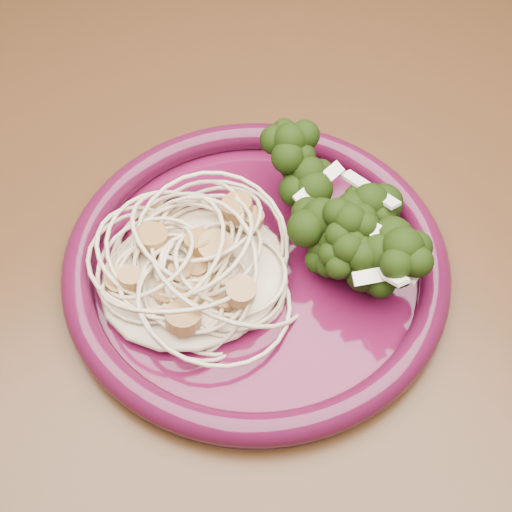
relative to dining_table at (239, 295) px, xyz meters
The scene contains 6 objects.
dining_table is the anchor object (origin of this frame).
dinner_plate 0.12m from the dining_table, 101.14° to the right, with size 0.36×0.36×0.02m.
spaghetti_pile 0.14m from the dining_table, 149.66° to the right, with size 0.15×0.13×0.03m, color #C8B28E.
scallop_cluster 0.17m from the dining_table, 149.66° to the right, with size 0.12×0.12×0.04m, color #A2723C, non-canonical shape.
broccoli_pile 0.15m from the dining_table, 51.66° to the right, with size 0.10×0.16×0.06m, color black.
onion_garnish 0.18m from the dining_table, 51.66° to the right, with size 0.07×0.11×0.05m, color beige, non-canonical shape.
Camera 1 is at (-0.17, -0.32, 1.20)m, focal length 50.00 mm.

